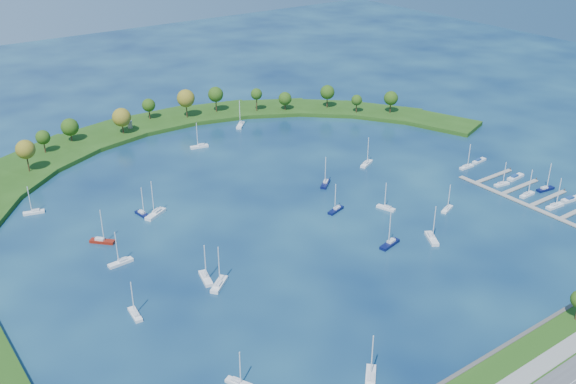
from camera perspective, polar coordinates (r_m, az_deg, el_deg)
ground at (r=251.25m, az=-0.25°, el=-1.51°), size 700.00×700.00×0.00m
breakwater at (r=270.15m, az=-14.41°, el=-0.10°), size 286.74×247.64×2.00m
breakwater_trees at (r=305.24m, az=-13.61°, el=4.99°), size 241.92×97.58×15.11m
harbor_tower at (r=337.34m, az=-13.67°, el=5.78°), size 2.60×2.60×3.86m
dock_system at (r=272.39m, az=22.40°, el=-1.25°), size 24.28×82.00×1.60m
moored_boat_0 at (r=337.45m, az=-4.18°, el=5.91°), size 8.49×8.73×13.99m
moored_boat_1 at (r=291.96m, az=6.90°, el=2.54°), size 8.92×5.84×12.78m
moored_boat_2 at (r=265.89m, az=-21.36°, el=-1.59°), size 8.07×4.16×11.42m
moored_boat_3 at (r=206.48m, az=-6.06°, el=-7.97°), size 8.88×7.89×13.69m
moored_boat_4 at (r=229.36m, az=8.91°, el=-4.44°), size 9.42×4.50×13.35m
moored_boat_5 at (r=210.02m, az=-7.23°, el=-7.41°), size 4.57×9.27×13.13m
moored_boat_6 at (r=237.42m, az=-15.97°, el=-4.09°), size 7.89×8.05×12.94m
moored_boat_7 at (r=251.26m, az=-11.51°, el=-1.82°), size 10.09×7.24×14.67m
moored_boat_8 at (r=249.98m, az=4.21°, el=-1.51°), size 8.33×4.48×11.79m
moored_boat_10 at (r=257.40m, az=13.76°, el=-1.39°), size 7.46×4.31×10.58m
moored_boat_11 at (r=197.85m, az=-13.24°, el=-10.31°), size 2.90×7.89×11.34m
moored_boat_12 at (r=173.23m, az=7.24°, el=-15.73°), size 8.13×8.09×13.17m
moored_boat_13 at (r=252.03m, az=-12.58°, el=-1.86°), size 3.52×8.44×12.03m
moored_boat_14 at (r=235.51m, az=12.46°, el=-3.91°), size 6.95×9.40×13.75m
moored_boat_15 at (r=171.07m, az=-4.35°, el=-16.23°), size 5.05×7.30×10.55m
moored_boat_16 at (r=253.70m, az=8.58°, el=-1.32°), size 4.31×7.78×11.02m
moored_boat_17 at (r=311.79m, az=-7.76°, el=4.03°), size 8.88×4.13×12.60m
moored_boat_18 at (r=223.26m, az=-14.43°, el=-5.92°), size 8.54×2.93×12.35m
moored_boat_19 at (r=271.09m, az=3.30°, el=0.80°), size 8.33×7.39×12.84m
docked_boat_4 at (r=272.61m, az=22.33°, el=-1.08°), size 8.45×2.89×12.22m
docked_boat_5 at (r=280.96m, az=23.53°, el=-0.57°), size 9.25×3.76×1.83m
docked_boat_6 at (r=278.42m, az=20.21°, el=-0.16°), size 7.78×2.50×11.31m
docked_boat_7 at (r=286.09m, az=21.61°, el=0.30°), size 8.40×3.46×11.98m
docked_boat_8 at (r=284.58m, az=18.21°, el=0.72°), size 7.31×3.12×10.41m
docked_boat_9 at (r=293.10m, az=19.29°, el=1.25°), size 9.36×3.24×1.88m
docked_boat_10 at (r=297.35m, az=15.37°, el=2.20°), size 7.54×2.11×11.08m
docked_boat_11 at (r=305.53m, az=16.38°, el=2.65°), size 8.19×3.07×1.63m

